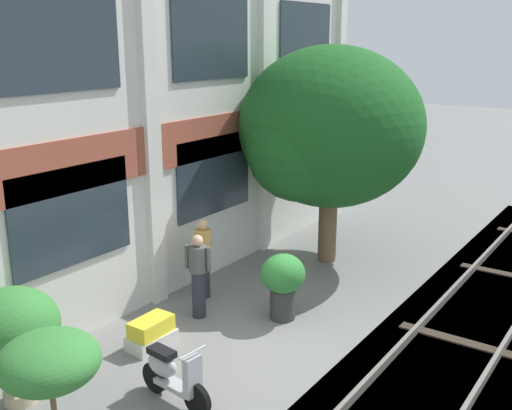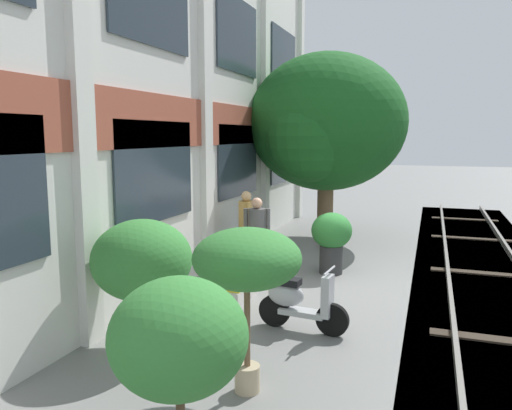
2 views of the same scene
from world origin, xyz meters
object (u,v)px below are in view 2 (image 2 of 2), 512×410
Objects in this scene: potted_plant_square_trough at (236,286)px; scooter_second_parked at (299,302)px; resident_by_doorway at (257,235)px; potted_plant_terracotta_small at (179,341)px; potted_plant_tall_urn at (247,262)px; potted_plant_low_pan at (142,261)px; broadleaf_tree at (327,126)px; resident_watching_tracks at (246,227)px; potted_plant_ribbed_drum at (332,237)px.

scooter_second_parked reaches higher than potted_plant_square_trough.
potted_plant_terracotta_small is at bearing -1.54° from resident_by_doorway.
potted_plant_tall_urn is 1.02× the size of potted_plant_terracotta_small.
potted_plant_terracotta_small is at bearing -175.63° from potted_plant_tall_urn.
potted_plant_terracotta_small is at bearing -142.73° from potted_plant_low_pan.
broadleaf_tree is 10.34m from potted_plant_terracotta_small.
potted_plant_square_trough is 0.53× the size of resident_by_doorway.
potted_plant_low_pan is at bearing 173.45° from broadleaf_tree.
potted_plant_low_pan is at bearing -20.94° from resident_by_doorway.
resident_watching_tracks is (0.75, 0.50, 0.02)m from resident_by_doorway.
scooter_second_parked is (-3.20, -0.13, -0.34)m from potted_plant_ribbed_drum.
potted_plant_tall_urn is 2.15× the size of potted_plant_square_trough.
potted_plant_ribbed_drum is at bearing -166.09° from broadleaf_tree.
potted_plant_square_trough is (-5.43, 0.46, -2.84)m from broadleaf_tree.
resident_by_doorway is (3.64, -0.34, -0.32)m from potted_plant_low_pan.
potted_plant_low_pan is at bearing 159.45° from potted_plant_ribbed_drum.
scooter_second_parked is (1.29, -1.81, -0.76)m from potted_plant_low_pan.
resident_by_doorway is at bearing -89.38° from resident_watching_tracks.
resident_by_doorway is at bearing 14.04° from potted_plant_terracotta_small.
potted_plant_terracotta_small is at bearing -174.50° from broadleaf_tree.
potted_plant_ribbed_drum is at bearing 1.49° from potted_plant_terracotta_small.
potted_plant_low_pan reaches higher than resident_watching_tracks.
resident_watching_tracks is at bearing 93.11° from potted_plant_ribbed_drum.
resident_watching_tracks is (-0.10, 1.84, 0.11)m from potted_plant_ribbed_drum.
potted_plant_ribbed_drum is at bearing 0.46° from potted_plant_tall_urn.
potted_plant_low_pan is 0.96× the size of potted_plant_terracotta_small.
broadleaf_tree is at bearing 39.20° from resident_watching_tracks.
potted_plant_terracotta_small is (-2.45, -1.86, 0.15)m from potted_plant_low_pan.
scooter_second_parked is at bearing 16.53° from resident_by_doorway.
broadleaf_tree reaches higher than scooter_second_parked.
potted_plant_tall_urn reaches higher than potted_plant_terracotta_small.
scooter_second_parked is 0.83× the size of resident_watching_tracks.
potted_plant_ribbed_drum is at bearing -30.17° from resident_watching_tracks.
potted_plant_tall_urn is at bearing -87.25° from scooter_second_parked.
potted_plant_tall_urn reaches higher than potted_plant_ribbed_drum.
potted_plant_square_trough is 0.49× the size of potted_plant_low_pan.
potted_plant_ribbed_drum is 1.48× the size of potted_plant_square_trough.
broadleaf_tree is 3.06× the size of resident_by_doorway.
potted_plant_tall_urn is 3.42m from potted_plant_square_trough.
potted_plant_square_trough is at bearing 24.10° from potted_plant_tall_urn.
potted_plant_low_pan is 4.40m from resident_watching_tracks.
scooter_second_parked is 0.84× the size of resident_by_doorway.
resident_watching_tracks is at bearing -161.69° from resident_by_doorway.
broadleaf_tree reaches higher than potted_plant_tall_urn.
potted_plant_ribbed_drum is 3.22m from scooter_second_parked.
potted_plant_low_pan is (0.63, 1.72, -0.30)m from potted_plant_tall_urn.
potted_plant_terracotta_small reaches higher than scooter_second_parked.
potted_plant_terracotta_small reaches higher than resident_watching_tracks.
resident_watching_tracks reaches higher than potted_plant_square_trough.
potted_plant_terracotta_small is (-10.15, -0.98, -1.74)m from broadleaf_tree.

